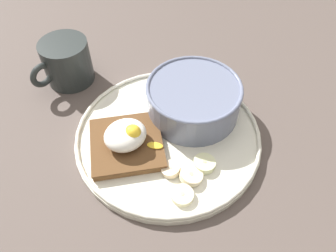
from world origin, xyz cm
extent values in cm
cube|color=#534842|center=(0.00, 0.00, 1.00)|extent=(120.00, 120.00, 2.00)
cylinder|color=silver|center=(0.00, 0.00, 2.50)|extent=(28.27, 28.27, 1.00)
torus|color=silver|center=(0.00, 0.00, 3.30)|extent=(28.07, 28.07, 0.60)
cylinder|color=slate|center=(-5.94, -1.80, 5.66)|extent=(14.53, 14.53, 5.31)
torus|color=slate|center=(-5.94, -1.80, 8.31)|extent=(14.73, 14.73, 0.60)
cylinder|color=beige|center=(-5.94, -1.80, 5.25)|extent=(13.13, 13.13, 4.10)
ellipsoid|color=beige|center=(-5.94, -1.80, 7.10)|extent=(12.47, 12.47, 1.20)
ellipsoid|color=tan|center=(-4.21, -3.73, 7.40)|extent=(1.66, 1.43, 0.60)
ellipsoid|color=#D5AD97|center=(-4.29, 0.19, 7.37)|extent=(1.46, 1.40, 0.53)
ellipsoid|color=#C2B58B|center=(-5.62, -0.47, 7.36)|extent=(1.39, 1.10, 0.52)
ellipsoid|color=tan|center=(-7.07, -1.29, 7.50)|extent=(1.91, 2.18, 0.79)
ellipsoid|color=tan|center=(-8.36, 0.23, 7.51)|extent=(2.09, 2.28, 0.82)
ellipsoid|color=#C2AD9D|center=(-4.48, 1.49, 7.37)|extent=(1.32, 0.90, 0.55)
ellipsoid|color=tan|center=(-6.97, 0.49, 7.48)|extent=(2.10, 2.00, 0.76)
cube|color=brown|center=(6.37, -1.34, 4.19)|extent=(13.64, 13.64, 0.30)
cube|color=brown|center=(6.37, -1.34, 3.65)|extent=(13.37, 13.37, 1.29)
ellipsoid|color=white|center=(6.37, -1.34, 5.87)|extent=(6.17, 5.58, 3.16)
sphere|color=yellow|center=(5.55, -0.53, 6.67)|extent=(2.42, 2.42, 2.42)
ellipsoid|color=yellow|center=(3.33, 1.65, 4.49)|extent=(2.52, 2.50, 0.36)
cylinder|color=beige|center=(3.32, 5.69, 3.54)|extent=(3.87, 3.88, 1.30)
cylinder|color=#BBA98C|center=(3.32, 5.69, 3.95)|extent=(0.69, 0.69, 0.20)
cylinder|color=#F6EDBE|center=(4.24, 9.81, 3.43)|extent=(3.75, 3.76, 0.87)
cylinder|color=#C0B994|center=(4.24, 9.81, 3.85)|extent=(0.68, 0.68, 0.13)
cylinder|color=#FAEAC1|center=(1.59, 8.13, 3.62)|extent=(3.83, 3.73, 1.56)
cylinder|color=#C3B697|center=(1.59, 8.13, 4.08)|extent=(0.68, 0.67, 0.24)
cylinder|color=beige|center=(-1.14, 7.54, 3.54)|extent=(3.74, 3.70, 1.19)
cylinder|color=#B1B488|center=(-1.14, 7.54, 4.03)|extent=(0.67, 0.66, 0.16)
cylinder|color=#292F2E|center=(6.95, -21.16, 5.84)|extent=(8.21, 8.21, 7.68)
cylinder|color=#391912|center=(6.95, -21.16, 8.76)|extent=(6.98, 6.98, 0.40)
torus|color=#292F2E|center=(11.83, -19.67, 6.22)|extent=(4.48, 2.23, 4.38)
camera|label=1|loc=(17.12, 25.88, 42.24)|focal=35.00mm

